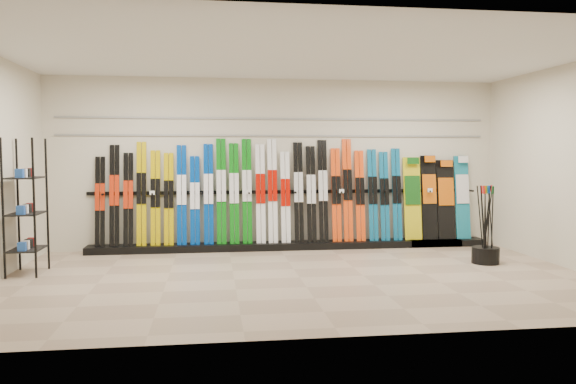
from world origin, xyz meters
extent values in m
plane|color=gray|center=(0.00, 0.00, 0.00)|extent=(8.00, 8.00, 0.00)
plane|color=beige|center=(0.00, 2.50, 1.50)|extent=(8.00, 0.00, 8.00)
plane|color=beige|center=(4.00, 0.00, 1.50)|extent=(0.00, 5.00, 5.00)
plane|color=silver|center=(0.00, 0.00, 3.00)|extent=(8.00, 8.00, 0.00)
cube|color=black|center=(0.22, 2.28, 0.06)|extent=(8.00, 0.40, 0.12)
cube|color=black|center=(-3.06, 2.34, 0.88)|extent=(0.17, 0.23, 1.51)
cube|color=black|center=(-2.82, 2.35, 0.98)|extent=(0.17, 0.26, 1.71)
cube|color=black|center=(-2.59, 2.34, 0.91)|extent=(0.17, 0.24, 1.58)
cube|color=#C2A701|center=(-2.37, 2.36, 1.00)|extent=(0.17, 0.27, 1.77)
cube|color=#C2A701|center=(-2.14, 2.35, 0.93)|extent=(0.17, 0.25, 1.62)
cube|color=#C2A701|center=(-1.91, 2.34, 0.91)|extent=(0.17, 0.24, 1.58)
cube|color=#00379A|center=(-1.70, 2.35, 0.97)|extent=(0.17, 0.26, 1.71)
cube|color=#00379A|center=(-1.47, 2.34, 0.88)|extent=(0.17, 0.23, 1.52)
cube|color=#00379A|center=(-1.24, 2.35, 0.99)|extent=(0.17, 0.26, 1.73)
cube|color=#0B6F0F|center=(-1.02, 2.36, 1.03)|extent=(0.17, 0.28, 1.83)
cube|color=#0B6F0F|center=(-0.79, 2.35, 0.99)|extent=(0.17, 0.26, 1.75)
cube|color=#0B6F0F|center=(-0.57, 2.36, 1.03)|extent=(0.17, 0.27, 1.82)
cube|color=white|center=(-0.33, 2.35, 0.98)|extent=(0.17, 0.26, 1.73)
cube|color=white|center=(-0.12, 2.36, 1.03)|extent=(0.17, 0.27, 1.82)
cube|color=white|center=(0.11, 2.34, 0.92)|extent=(0.17, 0.24, 1.60)
cube|color=black|center=(0.35, 2.36, 1.00)|extent=(0.17, 0.27, 1.76)
cube|color=black|center=(0.57, 2.35, 0.97)|extent=(0.17, 0.26, 1.70)
cube|color=black|center=(0.79, 2.36, 1.02)|extent=(0.17, 0.27, 1.81)
cube|color=#F0430E|center=(1.03, 2.35, 0.95)|extent=(0.17, 0.25, 1.66)
cube|color=#F0430E|center=(1.24, 2.36, 1.03)|extent=(0.17, 0.28, 1.83)
cube|color=#F0430E|center=(1.46, 2.35, 0.93)|extent=(0.17, 0.25, 1.62)
cube|color=#0C5781|center=(1.70, 2.35, 0.94)|extent=(0.17, 0.25, 1.64)
cube|color=#0C5781|center=(1.92, 2.34, 0.92)|extent=(0.17, 0.24, 1.60)
cube|color=#0C5781|center=(2.15, 2.35, 0.95)|extent=(0.17, 0.25, 1.66)
cube|color=gold|center=(2.45, 2.35, 0.87)|extent=(0.32, 0.23, 1.50)
cube|color=black|center=(2.77, 2.36, 0.88)|extent=(0.29, 0.24, 1.53)
cube|color=black|center=(3.09, 2.35, 0.84)|extent=(0.33, 0.22, 1.44)
cube|color=#14728C|center=(3.41, 2.36, 0.88)|extent=(0.27, 0.23, 1.52)
cube|color=black|center=(-3.75, 0.75, 0.95)|extent=(0.40, 0.60, 1.90)
cylinder|color=black|center=(2.98, 0.59, 0.12)|extent=(0.41, 0.41, 0.25)
cylinder|color=black|center=(2.88, 0.50, 0.61)|extent=(0.08, 0.09, 1.18)
cylinder|color=black|center=(3.00, 0.62, 0.61)|extent=(0.07, 0.12, 1.18)
cylinder|color=black|center=(2.98, 0.56, 0.61)|extent=(0.14, 0.06, 1.18)
cylinder|color=black|center=(3.01, 0.46, 0.61)|extent=(0.07, 0.13, 1.18)
cylinder|color=black|center=(2.89, 0.59, 0.61)|extent=(0.12, 0.08, 1.18)
cylinder|color=black|center=(2.93, 0.58, 0.61)|extent=(0.07, 0.14, 1.17)
cylinder|color=black|center=(3.02, 0.58, 0.61)|extent=(0.09, 0.14, 1.17)
cylinder|color=black|center=(2.95, 0.54, 0.61)|extent=(0.02, 0.12, 1.18)
cylinder|color=black|center=(3.09, 0.66, 0.61)|extent=(0.15, 0.07, 1.17)
cylinder|color=black|center=(2.92, 0.52, 0.61)|extent=(0.02, 0.04, 1.18)
cube|color=gray|center=(0.00, 2.48, 2.00)|extent=(7.60, 0.02, 0.03)
cube|color=gray|center=(0.00, 2.48, 2.30)|extent=(7.60, 0.02, 0.03)
camera|label=1|loc=(-1.17, -7.45, 1.70)|focal=35.00mm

